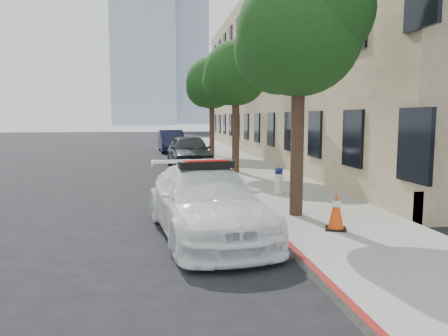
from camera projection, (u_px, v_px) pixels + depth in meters
name	position (u px, v px, depth m)	size (l,w,h in m)	color
ground	(168.00, 207.00, 11.65)	(120.00, 120.00, 0.00)	black
sidewalk	(235.00, 163.00, 21.99)	(3.20, 50.00, 0.15)	gray
curb_strip	(205.00, 164.00, 21.77)	(0.12, 50.00, 0.15)	maroon
building	(310.00, 75.00, 27.15)	(8.00, 36.00, 10.00)	tan
tower_left	(143.00, 20.00, 125.40)	(18.00, 14.00, 60.00)	#9EA8B7
tower_right	(185.00, 57.00, 142.99)	(14.00, 14.00, 44.00)	#9EA8B7
tree_near	(301.00, 31.00, 9.60)	(2.92, 2.82, 5.62)	black
tree_mid	(237.00, 73.00, 17.47)	(2.77, 2.64, 5.43)	black
tree_far	(212.00, 82.00, 25.30)	(3.10, 3.00, 5.81)	black
police_car	(206.00, 202.00, 8.82)	(2.56, 5.00, 1.54)	white
parked_car_mid	(189.00, 151.00, 20.41)	(1.86, 4.61, 1.57)	#212429
parked_car_far	(171.00, 141.00, 29.80)	(1.58, 4.54, 1.50)	black
fire_hydrant	(279.00, 181.00, 12.84)	(0.33, 0.30, 0.77)	silver
traffic_cone	(336.00, 211.00, 8.72)	(0.53, 0.53, 0.78)	black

